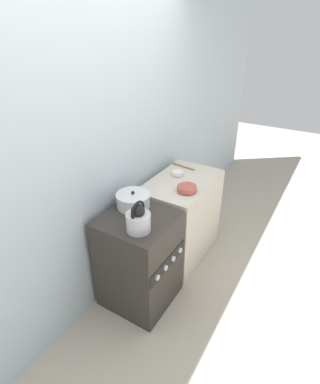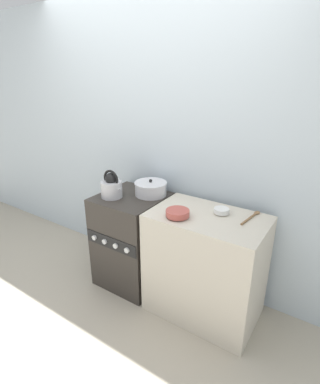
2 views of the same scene
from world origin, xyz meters
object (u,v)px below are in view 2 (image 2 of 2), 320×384
object	(u,v)px
cooking_pot	(151,188)
enamel_bowl	(178,213)
kettle	(112,187)
small_ceramic_bowl	(221,211)
stove	(132,239)

from	to	relation	value
cooking_pot	enamel_bowl	world-z (taller)	cooking_pot
cooking_pot	kettle	bearing A→B (deg)	-137.67
kettle	small_ceramic_bowl	size ratio (longest dim) A/B	2.15
kettle	stove	bearing A→B (deg)	39.30
kettle	small_ceramic_bowl	world-z (taller)	kettle
kettle	small_ceramic_bowl	bearing A→B (deg)	10.96
kettle	enamel_bowl	bearing A→B (deg)	-4.07
stove	cooking_pot	size ratio (longest dim) A/B	3.05
cooking_pot	enamel_bowl	bearing A→B (deg)	-32.40
cooking_pot	small_ceramic_bowl	world-z (taller)	cooking_pot
stove	small_ceramic_bowl	world-z (taller)	small_ceramic_bowl
stove	enamel_bowl	world-z (taller)	enamel_bowl
stove	kettle	size ratio (longest dim) A/B	3.54
enamel_bowl	kettle	bearing A→B (deg)	175.93
enamel_bowl	cooking_pot	bearing A→B (deg)	147.60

